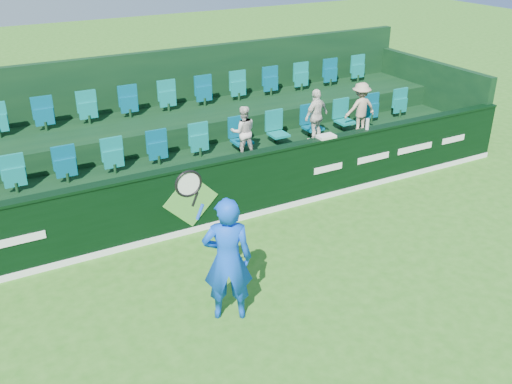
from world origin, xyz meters
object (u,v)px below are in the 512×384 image
tennis_player (227,259)px  spectator_middle (316,116)px  towel (326,136)px  spectator_right (360,108)px  drinks_bottle (367,124)px  spectator_left (243,132)px

tennis_player → spectator_middle: tennis_player is taller
towel → spectator_right: bearing=32.5°
tennis_player → spectator_right: bearing=35.4°
spectator_right → spectator_middle: bearing=5.0°
spectator_right → towel: size_ratio=3.27×
drinks_bottle → towel: bearing=180.0°
towel → drinks_bottle: 1.06m
tennis_player → drinks_bottle: tennis_player is taller
tennis_player → spectator_right: size_ratio=2.15×
drinks_bottle → spectator_right: bearing=58.1°
tennis_player → spectator_middle: size_ratio=2.12×
spectator_middle → drinks_bottle: size_ratio=5.15×
spectator_middle → spectator_right: spectator_middle is taller
spectator_left → spectator_right: 3.09m
towel → drinks_bottle: size_ratio=1.55×
spectator_right → spectator_left: bearing=5.0°
spectator_right → drinks_bottle: spectator_right is taller
spectator_middle → towel: size_ratio=3.32×
spectator_left → towel: size_ratio=3.01×
spectator_left → spectator_right: spectator_right is taller
spectator_left → drinks_bottle: (2.39, -1.12, 0.11)m
tennis_player → spectator_left: 4.42m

